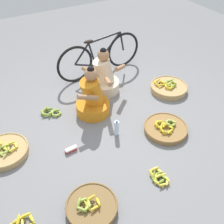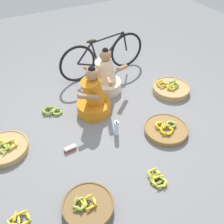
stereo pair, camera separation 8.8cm
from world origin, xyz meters
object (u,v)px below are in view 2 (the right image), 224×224
(loose_bananas_near_bicycle, at_px, (52,111))
(packet_carton_stack, at_px, (70,148))
(vendor_woman_behind, at_px, (106,78))
(banana_basket_mid_left, at_px, (88,206))
(banana_basket_mid_right, at_px, (166,129))
(banana_basket_back_right, at_px, (171,88))
(loose_bananas_front_center, at_px, (19,220))
(bicycle_leaning, at_px, (103,56))
(loose_bananas_back_center, at_px, (157,178))
(vendor_woman_front, at_px, (94,98))
(banana_basket_back_left, at_px, (5,148))
(water_bottle, at_px, (116,128))

(loose_bananas_near_bicycle, relative_size, packet_carton_stack, 1.92)
(vendor_woman_behind, relative_size, banana_basket_mid_left, 1.41)
(banana_basket_mid_right, bearing_deg, vendor_woman_behind, 102.81)
(banana_basket_back_right, bearing_deg, loose_bananas_front_center, -158.21)
(bicycle_leaning, relative_size, banana_basket_back_right, 2.69)
(banana_basket_mid_left, height_order, loose_bananas_back_center, banana_basket_mid_left)
(vendor_woman_behind, bearing_deg, vendor_woman_front, -134.26)
(banana_basket_back_right, distance_m, loose_bananas_front_center, 3.06)
(banana_basket_back_right, distance_m, loose_bananas_near_bicycle, 2.04)
(bicycle_leaning, relative_size, packet_carton_stack, 10.31)
(loose_bananas_near_bicycle, bearing_deg, banana_basket_mid_right, -41.45)
(vendor_woman_front, height_order, banana_basket_mid_left, vendor_woman_front)
(vendor_woman_front, distance_m, banana_basket_mid_right, 1.16)
(banana_basket_mid_left, relative_size, loose_bananas_front_center, 2.23)
(loose_bananas_near_bicycle, bearing_deg, vendor_woman_behind, 8.16)
(banana_basket_back_left, bearing_deg, vendor_woman_front, 7.41)
(loose_bananas_near_bicycle, bearing_deg, banana_basket_mid_left, -94.70)
(loose_bananas_front_center, bearing_deg, packet_carton_stack, 39.43)
(vendor_woman_front, distance_m, banana_basket_mid_left, 1.65)
(banana_basket_back_right, xyz_separation_m, loose_bananas_front_center, (-2.85, -1.14, -0.03))
(bicycle_leaning, height_order, loose_bananas_front_center, bicycle_leaning)
(banana_basket_back_left, xyz_separation_m, water_bottle, (1.46, -0.42, 0.07))
(vendor_woman_behind, bearing_deg, banana_basket_mid_left, -121.69)
(vendor_woman_front, xyz_separation_m, banana_basket_mid_right, (0.73, -0.88, -0.22))
(bicycle_leaning, bearing_deg, banana_basket_back_left, -150.49)
(bicycle_leaning, xyz_separation_m, water_bottle, (-0.56, -1.56, -0.23))
(vendor_woman_front, bearing_deg, water_bottle, -83.28)
(loose_bananas_front_center, bearing_deg, loose_bananas_back_center, -8.66)
(vendor_woman_front, bearing_deg, packet_carton_stack, -137.17)
(vendor_woman_behind, bearing_deg, loose_bananas_front_center, -137.91)
(banana_basket_mid_left, relative_size, water_bottle, 2.15)
(banana_basket_mid_left, height_order, loose_bananas_front_center, banana_basket_mid_left)
(loose_bananas_near_bicycle, bearing_deg, packet_carton_stack, -91.10)
(bicycle_leaning, bearing_deg, loose_bananas_back_center, -101.31)
(loose_bananas_back_center, distance_m, packet_carton_stack, 1.19)
(loose_bananas_front_center, bearing_deg, loose_bananas_near_bicycle, 61.26)
(loose_bananas_front_center, xyz_separation_m, loose_bananas_back_center, (1.58, -0.24, -0.00))
(water_bottle, bearing_deg, vendor_woman_front, 96.72)
(banana_basket_mid_right, relative_size, loose_bananas_near_bicycle, 1.98)
(loose_bananas_near_bicycle, bearing_deg, loose_bananas_back_center, -67.57)
(banana_basket_back_right, bearing_deg, bicycle_leaning, 125.60)
(loose_bananas_front_center, relative_size, loose_bananas_back_center, 0.81)
(vendor_woman_front, xyz_separation_m, packet_carton_stack, (-0.62, -0.57, -0.23))
(vendor_woman_front, distance_m, loose_bananas_front_center, 1.93)
(loose_bananas_near_bicycle, bearing_deg, water_bottle, -53.04)
(loose_bananas_front_center, bearing_deg, banana_basket_mid_right, 9.76)
(banana_basket_back_right, height_order, banana_basket_back_left, banana_basket_back_right)
(vendor_woman_behind, xyz_separation_m, banana_basket_back_right, (0.97, -0.55, -0.20))
(banana_basket_mid_left, bearing_deg, banana_basket_mid_right, 21.42)
(vendor_woman_behind, height_order, banana_basket_back_right, vendor_woman_behind)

